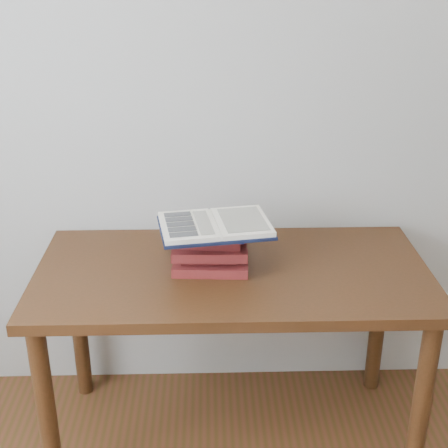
{
  "coord_description": "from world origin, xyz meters",
  "views": [
    {
      "loc": [
        -0.08,
        -0.47,
        1.68
      ],
      "look_at": [
        -0.03,
        1.36,
        0.88
      ],
      "focal_mm": 50.0,
      "sensor_mm": 36.0,
      "label": 1
    }
  ],
  "objects": [
    {
      "name": "room_shell",
      "position": [
        -0.08,
        0.01,
        1.63
      ],
      "size": [
        3.54,
        3.54,
        2.62
      ],
      "color": "#B1B0A7",
      "rests_on": "ground"
    },
    {
      "name": "desk",
      "position": [
        -0.0,
        1.38,
        0.61
      ],
      "size": [
        1.32,
        0.66,
        0.7
      ],
      "color": "#442311",
      "rests_on": "ground"
    },
    {
      "name": "book_stack",
      "position": [
        -0.08,
        1.4,
        0.78
      ],
      "size": [
        0.26,
        0.21,
        0.15
      ],
      "color": "maroon",
      "rests_on": "desk"
    },
    {
      "name": "open_book",
      "position": [
        -0.06,
        1.38,
        0.86
      ],
      "size": [
        0.39,
        0.3,
        0.03
      ],
      "rotation": [
        0.0,
        0.0,
        0.16
      ],
      "color": "black",
      "rests_on": "book_stack"
    }
  ]
}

